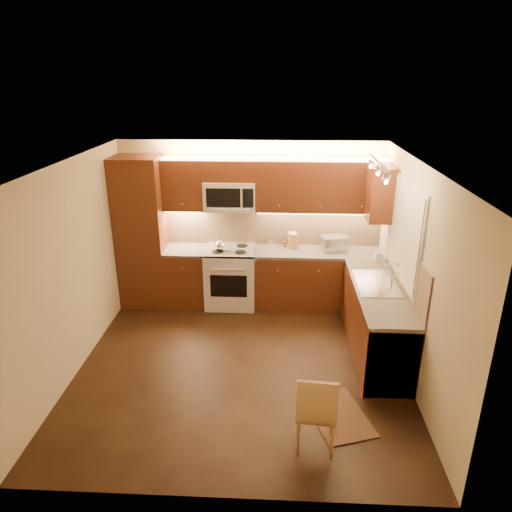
# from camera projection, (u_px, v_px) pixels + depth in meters

# --- Properties ---
(floor) EXTENTS (4.00, 4.00, 0.01)m
(floor) POSITION_uv_depth(u_px,v_px,m) (242.00, 364.00, 5.92)
(floor) COLOR black
(floor) RESTS_ON ground
(ceiling) EXTENTS (4.00, 4.00, 0.01)m
(ceiling) POSITION_uv_depth(u_px,v_px,m) (239.00, 165.00, 5.01)
(ceiling) COLOR beige
(ceiling) RESTS_ON ground
(wall_back) EXTENTS (4.00, 0.01, 2.50)m
(wall_back) POSITION_uv_depth(u_px,v_px,m) (251.00, 222.00, 7.33)
(wall_back) COLOR #C1B48D
(wall_back) RESTS_ON ground
(wall_front) EXTENTS (4.00, 0.01, 2.50)m
(wall_front) POSITION_uv_depth(u_px,v_px,m) (220.00, 376.00, 3.60)
(wall_front) COLOR #C1B48D
(wall_front) RESTS_ON ground
(wall_left) EXTENTS (0.01, 4.00, 2.50)m
(wall_left) POSITION_uv_depth(u_px,v_px,m) (72.00, 269.00, 5.56)
(wall_left) COLOR #C1B48D
(wall_left) RESTS_ON ground
(wall_right) EXTENTS (0.01, 4.00, 2.50)m
(wall_right) POSITION_uv_depth(u_px,v_px,m) (415.00, 276.00, 5.37)
(wall_right) COLOR #C1B48D
(wall_right) RESTS_ON ground
(pantry) EXTENTS (0.70, 0.60, 2.30)m
(pantry) POSITION_uv_depth(u_px,v_px,m) (142.00, 233.00, 7.16)
(pantry) COLOR #47190F
(pantry) RESTS_ON floor
(base_cab_back_left) EXTENTS (0.62, 0.60, 0.86)m
(base_cab_back_left) POSITION_uv_depth(u_px,v_px,m) (187.00, 277.00, 7.39)
(base_cab_back_left) COLOR #47190F
(base_cab_back_left) RESTS_ON floor
(counter_back_left) EXTENTS (0.62, 0.60, 0.04)m
(counter_back_left) POSITION_uv_depth(u_px,v_px,m) (186.00, 250.00, 7.23)
(counter_back_left) COLOR #3D3A37
(counter_back_left) RESTS_ON base_cab_back_left
(base_cab_back_right) EXTENTS (1.92, 0.60, 0.86)m
(base_cab_back_right) POSITION_uv_depth(u_px,v_px,m) (317.00, 280.00, 7.29)
(base_cab_back_right) COLOR #47190F
(base_cab_back_right) RESTS_ON floor
(counter_back_right) EXTENTS (1.92, 0.60, 0.04)m
(counter_back_right) POSITION_uv_depth(u_px,v_px,m) (318.00, 252.00, 7.13)
(counter_back_right) COLOR #3D3A37
(counter_back_right) RESTS_ON base_cab_back_right
(base_cab_right) EXTENTS (0.60, 2.00, 0.86)m
(base_cab_right) POSITION_uv_depth(u_px,v_px,m) (376.00, 322.00, 6.05)
(base_cab_right) COLOR #47190F
(base_cab_right) RESTS_ON floor
(counter_right) EXTENTS (0.60, 2.00, 0.04)m
(counter_right) POSITION_uv_depth(u_px,v_px,m) (379.00, 290.00, 5.89)
(counter_right) COLOR #3D3A37
(counter_right) RESTS_ON base_cab_right
(dishwasher) EXTENTS (0.58, 0.60, 0.84)m
(dishwasher) POSITION_uv_depth(u_px,v_px,m) (387.00, 352.00, 5.40)
(dishwasher) COLOR silver
(dishwasher) RESTS_ON floor
(backsplash_back) EXTENTS (3.30, 0.02, 0.60)m
(backsplash_back) POSITION_uv_depth(u_px,v_px,m) (274.00, 226.00, 7.32)
(backsplash_back) COLOR tan
(backsplash_back) RESTS_ON wall_back
(backsplash_right) EXTENTS (0.02, 2.00, 0.60)m
(backsplash_right) POSITION_uv_depth(u_px,v_px,m) (405.00, 267.00, 5.76)
(backsplash_right) COLOR tan
(backsplash_right) RESTS_ON wall_right
(upper_cab_back_left) EXTENTS (0.62, 0.35, 0.75)m
(upper_cab_back_left) POSITION_uv_depth(u_px,v_px,m) (184.00, 184.00, 6.98)
(upper_cab_back_left) COLOR #47190F
(upper_cab_back_left) RESTS_ON wall_back
(upper_cab_back_right) EXTENTS (1.92, 0.35, 0.75)m
(upper_cab_back_right) POSITION_uv_depth(u_px,v_px,m) (321.00, 186.00, 6.89)
(upper_cab_back_right) COLOR #47190F
(upper_cab_back_right) RESTS_ON wall_back
(upper_cab_bridge) EXTENTS (0.76, 0.35, 0.31)m
(upper_cab_bridge) POSITION_uv_depth(u_px,v_px,m) (230.00, 170.00, 6.87)
(upper_cab_bridge) COLOR #47190F
(upper_cab_bridge) RESTS_ON wall_back
(upper_cab_right_corner) EXTENTS (0.35, 0.50, 0.75)m
(upper_cab_right_corner) POSITION_uv_depth(u_px,v_px,m) (381.00, 193.00, 6.46)
(upper_cab_right_corner) COLOR #47190F
(upper_cab_right_corner) RESTS_ON wall_right
(stove) EXTENTS (0.76, 0.65, 0.92)m
(stove) POSITION_uv_depth(u_px,v_px,m) (231.00, 277.00, 7.32)
(stove) COLOR silver
(stove) RESTS_ON floor
(microwave) EXTENTS (0.76, 0.38, 0.44)m
(microwave) POSITION_uv_depth(u_px,v_px,m) (230.00, 195.00, 6.99)
(microwave) COLOR silver
(microwave) RESTS_ON wall_back
(window_frame) EXTENTS (0.03, 1.44, 1.24)m
(window_frame) POSITION_uv_depth(u_px,v_px,m) (406.00, 232.00, 5.76)
(window_frame) COLOR silver
(window_frame) RESTS_ON wall_right
(window_blinds) EXTENTS (0.02, 1.36, 1.16)m
(window_blinds) POSITION_uv_depth(u_px,v_px,m) (404.00, 232.00, 5.76)
(window_blinds) COLOR silver
(window_blinds) RESTS_ON wall_right
(sink) EXTENTS (0.52, 0.86, 0.15)m
(sink) POSITION_uv_depth(u_px,v_px,m) (377.00, 278.00, 6.00)
(sink) COLOR silver
(sink) RESTS_ON counter_right
(faucet) EXTENTS (0.20, 0.04, 0.30)m
(faucet) POSITION_uv_depth(u_px,v_px,m) (392.00, 273.00, 5.96)
(faucet) COLOR silver
(faucet) RESTS_ON counter_right
(track_light_bar) EXTENTS (0.04, 1.20, 0.03)m
(track_light_bar) POSITION_uv_depth(u_px,v_px,m) (379.00, 163.00, 5.33)
(track_light_bar) COLOR silver
(track_light_bar) RESTS_ON ceiling
(kettle) EXTENTS (0.18, 0.18, 0.20)m
(kettle) POSITION_uv_depth(u_px,v_px,m) (220.00, 244.00, 7.06)
(kettle) COLOR silver
(kettle) RESTS_ON stove
(toaster_oven) EXTENTS (0.42, 0.34, 0.22)m
(toaster_oven) POSITION_uv_depth(u_px,v_px,m) (334.00, 243.00, 7.14)
(toaster_oven) COLOR silver
(toaster_oven) RESTS_ON counter_back_right
(knife_block) EXTENTS (0.14, 0.19, 0.24)m
(knife_block) POSITION_uv_depth(u_px,v_px,m) (293.00, 240.00, 7.23)
(knife_block) COLOR #9E7E47
(knife_block) RESTS_ON counter_back_right
(spice_jar_a) EXTENTS (0.05, 0.05, 0.09)m
(spice_jar_a) POSITION_uv_depth(u_px,v_px,m) (270.00, 242.00, 7.36)
(spice_jar_a) COLOR silver
(spice_jar_a) RESTS_ON counter_back_right
(spice_jar_b) EXTENTS (0.06, 0.06, 0.09)m
(spice_jar_b) POSITION_uv_depth(u_px,v_px,m) (285.00, 244.00, 7.29)
(spice_jar_b) COLOR brown
(spice_jar_b) RESTS_ON counter_back_right
(spice_jar_c) EXTENTS (0.05, 0.05, 0.09)m
(spice_jar_c) POSITION_uv_depth(u_px,v_px,m) (278.00, 245.00, 7.24)
(spice_jar_c) COLOR silver
(spice_jar_c) RESTS_ON counter_back_right
(spice_jar_d) EXTENTS (0.05, 0.05, 0.10)m
(spice_jar_d) POSITION_uv_depth(u_px,v_px,m) (296.00, 243.00, 7.35)
(spice_jar_d) COLOR brown
(spice_jar_d) RESTS_ON counter_back_right
(soap_bottle) EXTENTS (0.11, 0.11, 0.20)m
(soap_bottle) POSITION_uv_depth(u_px,v_px,m) (378.00, 254.00, 6.71)
(soap_bottle) COLOR silver
(soap_bottle) RESTS_ON counter_right
(rug) EXTENTS (0.77, 0.95, 0.01)m
(rug) POSITION_uv_depth(u_px,v_px,m) (338.00, 415.00, 5.02)
(rug) COLOR black
(rug) RESTS_ON floor
(dining_chair) EXTENTS (0.41, 0.41, 0.85)m
(dining_chair) POSITION_uv_depth(u_px,v_px,m) (316.00, 409.00, 4.49)
(dining_chair) COLOR #9E7E47
(dining_chair) RESTS_ON floor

